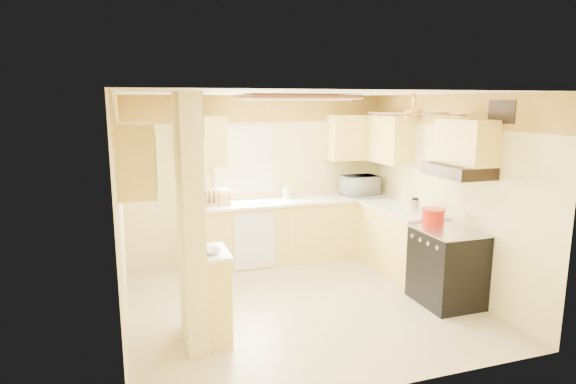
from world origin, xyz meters
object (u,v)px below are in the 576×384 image
object	(u,v)px
microwave	(360,185)
kettle	(415,206)
bowl	(211,251)
dutch_oven	(433,216)
stove	(447,266)

from	to	relation	value
microwave	kettle	bearing A→B (deg)	90.96
microwave	bowl	bearing A→B (deg)	34.00
microwave	dutch_oven	bearing A→B (deg)	86.90
dutch_oven	kettle	xyz separation A→B (m)	(0.08, 0.52, 0.02)
stove	kettle	size ratio (longest dim) A/B	4.49
stove	microwave	distance (m)	2.26
stove	kettle	bearing A→B (deg)	86.35
dutch_oven	kettle	bearing A→B (deg)	81.63
stove	microwave	bearing A→B (deg)	92.52
kettle	dutch_oven	bearing A→B (deg)	-98.37
stove	microwave	size ratio (longest dim) A/B	1.63
stove	dutch_oven	world-z (taller)	dutch_oven
bowl	dutch_oven	xyz separation A→B (m)	(2.82, 0.38, 0.05)
microwave	dutch_oven	world-z (taller)	microwave
kettle	bowl	bearing A→B (deg)	-162.76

